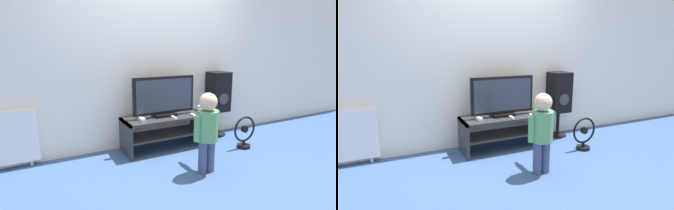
# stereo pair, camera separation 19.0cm
# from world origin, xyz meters

# --- Properties ---
(ground_plane) EXTENTS (16.00, 16.00, 0.00)m
(ground_plane) POSITION_xyz_m (0.00, 0.00, 0.00)
(ground_plane) COLOR #38568C
(wall_back) EXTENTS (10.00, 0.06, 2.60)m
(wall_back) POSITION_xyz_m (0.00, 0.53, 1.30)
(wall_back) COLOR silver
(wall_back) RESTS_ON ground_plane
(tv_stand) EXTENTS (1.15, 0.45, 0.45)m
(tv_stand) POSITION_xyz_m (0.00, 0.23, 0.30)
(tv_stand) COLOR #2D2D33
(tv_stand) RESTS_ON ground_plane
(television) EXTENTS (0.88, 0.20, 0.54)m
(television) POSITION_xyz_m (0.00, 0.25, 0.71)
(television) COLOR black
(television) RESTS_ON tv_stand
(game_console) EXTENTS (0.05, 0.20, 0.04)m
(game_console) POSITION_xyz_m (-0.36, 0.18, 0.47)
(game_console) COLOR white
(game_console) RESTS_ON tv_stand
(remote_primary) EXTENTS (0.05, 0.13, 0.03)m
(remote_primary) POSITION_xyz_m (0.35, 0.07, 0.46)
(remote_primary) COLOR white
(remote_primary) RESTS_ON tv_stand
(remote_secondary) EXTENTS (0.04, 0.13, 0.03)m
(remote_secondary) POSITION_xyz_m (0.06, 0.08, 0.46)
(remote_secondary) COLOR white
(remote_secondary) RESTS_ON tv_stand
(child) EXTENTS (0.34, 0.50, 0.89)m
(child) POSITION_xyz_m (0.09, -0.62, 0.53)
(child) COLOR #3F4C72
(child) RESTS_ON ground_plane
(speaker_tower) EXTENTS (0.30, 0.28, 0.99)m
(speaker_tower) POSITION_xyz_m (0.98, 0.35, 0.66)
(speaker_tower) COLOR black
(speaker_tower) RESTS_ON ground_plane
(floor_fan) EXTENTS (0.36, 0.18, 0.45)m
(floor_fan) POSITION_xyz_m (0.97, -0.27, 0.20)
(floor_fan) COLOR black
(floor_fan) RESTS_ON ground_plane
(radiator) EXTENTS (0.70, 0.08, 0.67)m
(radiator) POSITION_xyz_m (-1.88, 0.46, 0.36)
(radiator) COLOR white
(radiator) RESTS_ON ground_plane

